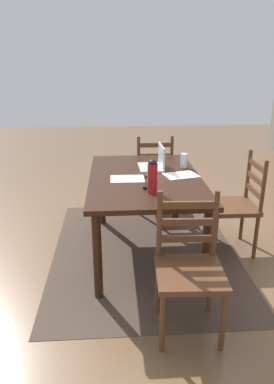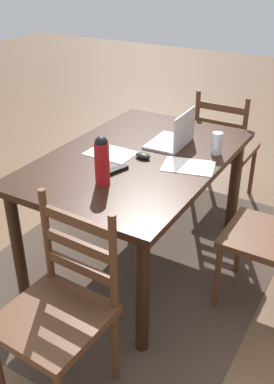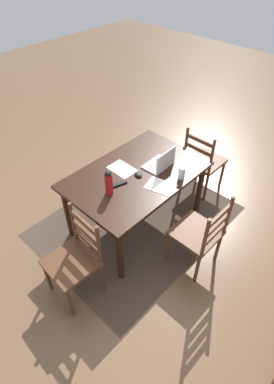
{
  "view_description": "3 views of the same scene",
  "coord_description": "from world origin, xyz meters",
  "views": [
    {
      "loc": [
        3.05,
        -0.28,
        1.76
      ],
      "look_at": [
        0.1,
        -0.08,
        0.66
      ],
      "focal_mm": 33.38,
      "sensor_mm": 36.0,
      "label": 1
    },
    {
      "loc": [
        2.12,
        1.22,
        1.86
      ],
      "look_at": [
        -0.07,
        -0.05,
        0.46
      ],
      "focal_mm": 40.84,
      "sensor_mm": 36.0,
      "label": 2
    },
    {
      "loc": [
        1.87,
        1.77,
        2.84
      ],
      "look_at": [
        0.14,
        0.14,
        0.66
      ],
      "focal_mm": 28.63,
      "sensor_mm": 36.0,
      "label": 3
    }
  ],
  "objects": [
    {
      "name": "paper_stack_right",
      "position": [
        0.06,
        -0.16,
        0.77
      ],
      "size": [
        0.21,
        0.3,
        0.0
      ],
      "primitive_type": "cube",
      "rotation": [
        0.0,
        0.0,
        -0.01
      ],
      "color": "white",
      "rests_on": "dining_table"
    },
    {
      "name": "chair_right_far",
      "position": [
        1.05,
        0.2,
        0.46
      ],
      "size": [
        0.46,
        0.46,
        0.95
      ],
      "color": "#56331E",
      "rests_on": "ground"
    },
    {
      "name": "water_bottle",
      "position": [
        0.41,
        0.02,
        0.91
      ],
      "size": [
        0.08,
        0.08,
        0.27
      ],
      "color": "red",
      "rests_on": "dining_table"
    },
    {
      "name": "drinking_glass",
      "position": [
        -0.26,
        0.4,
        0.84
      ],
      "size": [
        0.07,
        0.07,
        0.14
      ],
      "primitive_type": "cylinder",
      "color": "silver",
      "rests_on": "dining_table"
    },
    {
      "name": "area_rug",
      "position": [
        0.0,
        0.0,
        0.0
      ],
      "size": [
        2.28,
        1.74,
        0.01
      ],
      "primitive_type": "cube",
      "color": "#47382D",
      "rests_on": "ground"
    },
    {
      "name": "tv_remote",
      "position": [
        0.26,
        0.0,
        0.78
      ],
      "size": [
        0.18,
        0.09,
        0.02
      ],
      "primitive_type": "cube",
      "rotation": [
        0.0,
        0.0,
        1.26
      ],
      "color": "black",
      "rests_on": "dining_table"
    },
    {
      "name": "chair_left_far",
      "position": [
        -1.05,
        0.2,
        0.46
      ],
      "size": [
        0.44,
        0.44,
        0.95
      ],
      "color": "#56331E",
      "rests_on": "ground"
    },
    {
      "name": "paper_stack_left",
      "position": [
        -0.01,
        0.33,
        0.77
      ],
      "size": [
        0.28,
        0.34,
        0.0
      ],
      "primitive_type": "cube",
      "rotation": [
        0.0,
        0.0,
        0.25
      ],
      "color": "white",
      "rests_on": "dining_table"
    },
    {
      "name": "computer_mouse",
      "position": [
        0.02,
        0.05,
        0.78
      ],
      "size": [
        0.07,
        0.1,
        0.03
      ],
      "primitive_type": "ellipsoid",
      "rotation": [
        0.0,
        0.0,
        -0.07
      ],
      "color": "black",
      "rests_on": "dining_table"
    },
    {
      "name": "ground_plane",
      "position": [
        0.0,
        0.0,
        0.0
      ],
      "size": [
        14.0,
        14.0,
        0.0
      ],
      "primitive_type": "plane",
      "color": "brown"
    },
    {
      "name": "laptop",
      "position": [
        -0.26,
        0.12,
        0.82
      ],
      "size": [
        0.33,
        0.23,
        0.23
      ],
      "color": "silver",
      "rests_on": "dining_table"
    },
    {
      "name": "dining_table",
      "position": [
        0.0,
        0.0,
        0.67
      ],
      "size": [
        1.52,
        1.0,
        0.77
      ],
      "color": "black",
      "rests_on": "ground"
    },
    {
      "name": "chair_far_head",
      "position": [
        0.0,
        0.87,
        0.46
      ],
      "size": [
        0.44,
        0.44,
        0.95
      ],
      "color": "#56331E",
      "rests_on": "ground"
    }
  ]
}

